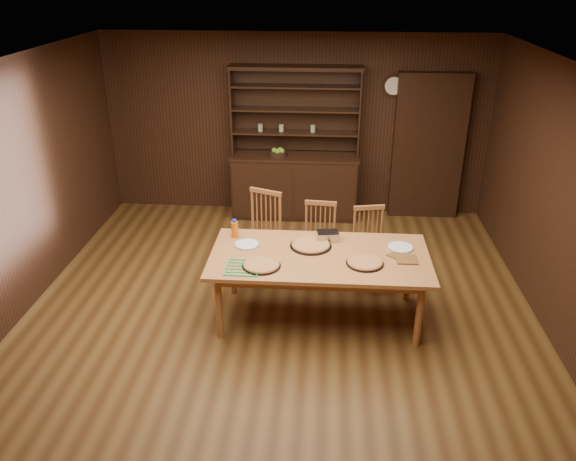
# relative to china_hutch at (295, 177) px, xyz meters

# --- Properties ---
(floor) EXTENTS (6.00, 6.00, 0.00)m
(floor) POSITION_rel_china_hutch_xyz_m (0.00, -2.75, -0.60)
(floor) COLOR brown
(floor) RESTS_ON ground
(room_shell) EXTENTS (6.00, 6.00, 6.00)m
(room_shell) POSITION_rel_china_hutch_xyz_m (0.00, -2.75, 0.98)
(room_shell) COLOR silver
(room_shell) RESTS_ON floor
(china_hutch) EXTENTS (1.84, 0.52, 2.17)m
(china_hutch) POSITION_rel_china_hutch_xyz_m (0.00, 0.00, 0.00)
(china_hutch) COLOR black
(china_hutch) RESTS_ON floor
(doorway) EXTENTS (1.00, 0.18, 2.10)m
(doorway) POSITION_rel_china_hutch_xyz_m (1.90, 0.15, 0.45)
(doorway) COLOR black
(doorway) RESTS_ON floor
(wall_clock) EXTENTS (0.30, 0.05, 0.30)m
(wall_clock) POSITION_rel_china_hutch_xyz_m (1.35, 0.20, 1.30)
(wall_clock) COLOR black
(wall_clock) RESTS_ON room_shell
(dining_table) EXTENTS (2.23, 1.11, 0.75)m
(dining_table) POSITION_rel_china_hutch_xyz_m (0.42, -2.69, 0.09)
(dining_table) COLOR #C47944
(dining_table) RESTS_ON floor
(chair_left) EXTENTS (0.56, 0.54, 1.05)m
(chair_left) POSITION_rel_china_hutch_xyz_m (-0.28, -1.78, -0.04)
(chair_left) COLOR #A36338
(chair_left) RESTS_ON floor
(chair_center) EXTENTS (0.42, 0.40, 0.95)m
(chair_center) POSITION_rel_china_hutch_xyz_m (0.40, -1.83, -0.09)
(chair_center) COLOR #A36338
(chair_center) RESTS_ON floor
(chair_right) EXTENTS (0.44, 0.43, 0.93)m
(chair_right) POSITION_rel_china_hutch_xyz_m (0.98, -1.87, -0.11)
(chair_right) COLOR #A36338
(chair_right) RESTS_ON floor
(pizza_left) EXTENTS (0.38, 0.38, 0.04)m
(pizza_left) POSITION_rel_china_hutch_xyz_m (-0.15, -2.97, 0.17)
(pizza_left) COLOR black
(pizza_left) RESTS_ON dining_table
(pizza_right) EXTENTS (0.38, 0.38, 0.04)m
(pizza_right) POSITION_rel_china_hutch_xyz_m (0.86, -2.84, 0.17)
(pizza_right) COLOR black
(pizza_right) RESTS_ON dining_table
(pizza_center) EXTENTS (0.44, 0.44, 0.04)m
(pizza_center) POSITION_rel_china_hutch_xyz_m (0.32, -2.50, 0.17)
(pizza_center) COLOR black
(pizza_center) RESTS_ON dining_table
(cooling_rack) EXTENTS (0.38, 0.38, 0.01)m
(cooling_rack) POSITION_rel_china_hutch_xyz_m (-0.33, -3.02, 0.16)
(cooling_rack) COLOR #0EB862
(cooling_rack) RESTS_ON dining_table
(plate_left) EXTENTS (0.27, 0.27, 0.02)m
(plate_left) POSITION_rel_china_hutch_xyz_m (-0.35, -2.52, 0.16)
(plate_left) COLOR white
(plate_left) RESTS_ON dining_table
(plate_right) EXTENTS (0.28, 0.28, 0.02)m
(plate_right) POSITION_rel_china_hutch_xyz_m (1.25, -2.47, 0.16)
(plate_right) COLOR white
(plate_right) RESTS_ON dining_table
(foil_dish) EXTENTS (0.25, 0.19, 0.09)m
(foil_dish) POSITION_rel_china_hutch_xyz_m (0.49, -2.33, 0.20)
(foil_dish) COLOR silver
(foil_dish) RESTS_ON dining_table
(juice_bottle) EXTENTS (0.08, 0.08, 0.20)m
(juice_bottle) POSITION_rel_china_hutch_xyz_m (-0.51, -2.33, 0.25)
(juice_bottle) COLOR #DE620B
(juice_bottle) RESTS_ON dining_table
(pot_holder_a) EXTENTS (0.21, 0.21, 0.02)m
(pot_holder_a) POSITION_rel_china_hutch_xyz_m (1.28, -2.74, 0.16)
(pot_holder_a) COLOR red
(pot_holder_a) RESTS_ON dining_table
(pot_holder_b) EXTENTS (0.26, 0.26, 0.01)m
(pot_holder_b) POSITION_rel_china_hutch_xyz_m (1.22, -2.65, 0.16)
(pot_holder_b) COLOR red
(pot_holder_b) RESTS_ON dining_table
(fruit_bowl) EXTENTS (0.26, 0.26, 0.12)m
(fruit_bowl) POSITION_rel_china_hutch_xyz_m (-0.24, -0.07, 0.39)
(fruit_bowl) COLOR black
(fruit_bowl) RESTS_ON china_hutch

